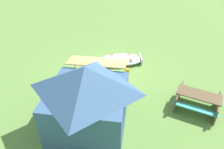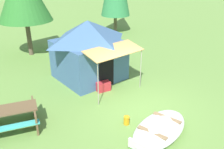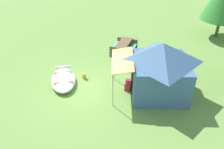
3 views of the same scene
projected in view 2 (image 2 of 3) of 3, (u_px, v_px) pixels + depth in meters
The scene contains 6 objects.
ground_plane at pixel (139, 108), 9.22m from camera, with size 80.00×80.00×0.00m, color olive.
beached_rowboat at pixel (159, 129), 7.74m from camera, with size 2.70×1.96×0.39m.
canvas_cabin_tent at pixel (89, 49), 11.05m from camera, with size 3.08×3.89×2.68m.
picnic_table at pixel (10, 116), 7.90m from camera, with size 2.01×1.76×0.74m.
cooler_box at pixel (103, 86), 10.36m from camera, with size 0.57×0.31×0.40m, color #B52932.
fuel_can at pixel (127, 120), 8.25m from camera, with size 0.20×0.20×0.29m, color orange.
Camera 2 is at (-5.27, -5.91, 4.99)m, focal length 39.70 mm.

